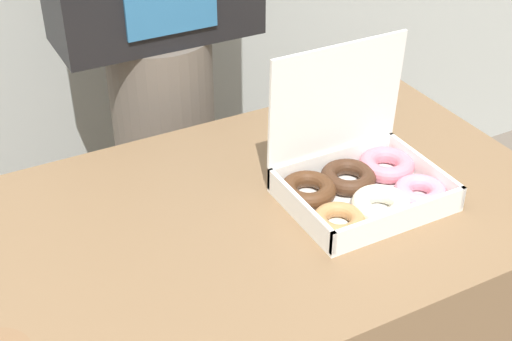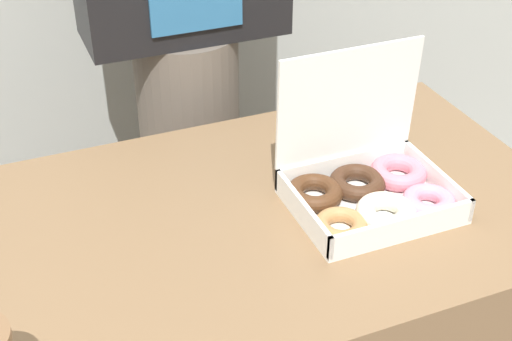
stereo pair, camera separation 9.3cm
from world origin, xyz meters
name	(u,v)px [view 2 (the right image)]	position (x,y,z in m)	size (l,w,h in m)	color
donut_box	(369,185)	(0.22, -0.05, 0.78)	(0.30, 0.24, 0.26)	white
person_customer	(183,21)	(0.07, 0.55, 0.88)	(0.45, 0.25, 1.64)	#665B51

